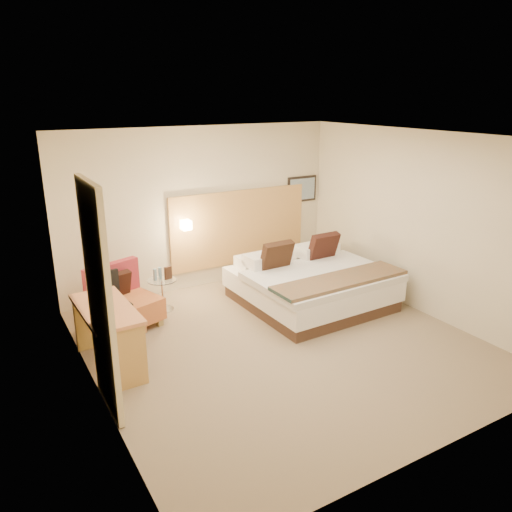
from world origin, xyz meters
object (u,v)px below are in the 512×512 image
bed (310,283)px  side_table (163,293)px  desk_chair (112,310)px  lounge_chair (123,303)px  desk (109,320)px

bed → side_table: (-2.11, 0.92, -0.06)m
bed → desk_chair: size_ratio=2.48×
side_table → lounge_chair: bearing=-160.3°
lounge_chair → desk: bearing=-113.4°
lounge_chair → side_table: size_ratio=1.86×
bed → desk_chair: bed is taller
lounge_chair → desk_chair: (-0.21, -0.19, 0.01)m
desk → desk_chair: (0.24, 0.84, -0.26)m
desk_chair → lounge_chair: bearing=42.1°
bed → lounge_chair: 2.86m
bed → side_table: 2.30m
desk_chair → side_table: bearing=25.9°
lounge_chair → desk_chair: bearing=-137.9°
bed → lounge_chair: bearing=166.3°
side_table → desk_chair: (-0.88, -0.43, 0.08)m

